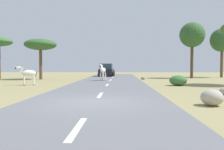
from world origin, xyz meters
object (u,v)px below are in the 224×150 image
(zebra_0, at_px, (103,71))
(tree_5, at_px, (222,40))
(tree_3, at_px, (192,35))
(tree_1, at_px, (40,45))
(car_0, at_px, (107,70))
(bush_1, at_px, (178,80))
(zebra_2, at_px, (28,73))
(rock_2, at_px, (143,78))
(rock_3, at_px, (212,98))

(zebra_0, xyz_separation_m, tree_5, (14.64, 7.78, 3.70))
(zebra_0, distance_m, tree_3, 12.26)
(zebra_0, xyz_separation_m, tree_1, (-6.96, 2.61, 2.72))
(car_0, bearing_deg, bush_1, -64.53)
(zebra_2, xyz_separation_m, rock_2, (9.48, 7.98, -0.75))
(tree_3, bearing_deg, zebra_0, -151.58)
(car_0, relative_size, tree_3, 0.67)
(zebra_0, relative_size, car_0, 0.39)
(zebra_2, xyz_separation_m, car_0, (5.11, 14.95, -0.04))
(car_0, bearing_deg, tree_1, -129.77)
(tree_5, distance_m, bush_1, 16.00)
(car_0, height_order, bush_1, car_0)
(tree_1, height_order, rock_3, tree_1)
(bush_1, bearing_deg, zebra_0, 140.33)
(tree_3, height_order, rock_2, tree_3)
(tree_5, xyz_separation_m, rock_3, (-9.59, -21.48, -4.41))
(car_0, distance_m, tree_3, 12.05)
(zebra_2, relative_size, rock_3, 1.80)
(tree_3, height_order, rock_3, tree_3)
(zebra_0, bearing_deg, rock_2, -133.38)
(zebra_0, relative_size, tree_3, 0.26)
(tree_5, bearing_deg, zebra_2, -147.34)
(bush_1, height_order, rock_3, bush_1)
(zebra_2, height_order, rock_2, zebra_2)
(tree_5, bearing_deg, tree_1, -166.53)
(tree_5, bearing_deg, car_0, 171.74)
(tree_5, height_order, bush_1, tree_5)
(zebra_2, distance_m, rock_3, 13.54)
(bush_1, bearing_deg, tree_5, 55.83)
(tree_1, xyz_separation_m, tree_3, (17.14, 2.90, 1.34))
(tree_3, distance_m, tree_5, 5.02)
(zebra_2, distance_m, tree_1, 8.30)
(tree_1, distance_m, tree_3, 17.43)
(zebra_0, xyz_separation_m, tree_3, (10.18, 5.51, 4.06))
(rock_2, height_order, rock_3, rock_3)
(bush_1, bearing_deg, tree_3, 68.21)
(zebra_0, height_order, rock_3, zebra_0)
(zebra_0, relative_size, rock_3, 2.01)
(zebra_0, height_order, car_0, car_0)
(zebra_2, xyz_separation_m, rock_3, (10.37, -8.69, -0.59))
(tree_3, xyz_separation_m, rock_3, (-5.12, -19.21, -4.78))
(bush_1, bearing_deg, rock_2, 102.92)
(rock_3, bearing_deg, rock_2, 93.04)
(zebra_2, relative_size, rock_2, 3.23)
(tree_1, relative_size, bush_1, 3.41)
(tree_5, bearing_deg, zebra_0, -152.02)
(zebra_2, bearing_deg, tree_1, -6.34)
(zebra_0, bearing_deg, tree_5, -140.90)
(tree_1, xyz_separation_m, tree_5, (21.60, 5.17, 0.98))
(rock_2, bearing_deg, tree_5, 24.65)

